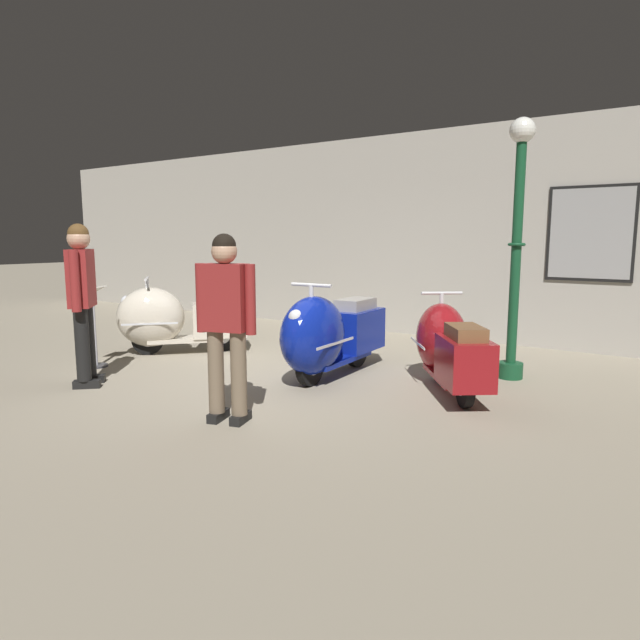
% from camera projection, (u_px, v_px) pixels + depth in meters
% --- Properties ---
extents(ground_plane, '(60.00, 60.00, 0.00)m').
position_uv_depth(ground_plane, '(266.00, 378.00, 6.36)').
color(ground_plane, gray).
extents(showroom_back_wall, '(18.00, 0.24, 3.25)m').
position_uv_depth(showroom_back_wall, '(411.00, 235.00, 9.14)').
color(showroom_back_wall, '#ADA89E').
rests_on(showroom_back_wall, ground).
extents(scooter_0, '(1.53, 1.62, 1.06)m').
position_uv_depth(scooter_0, '(172.00, 319.00, 7.66)').
color(scooter_0, black).
rests_on(scooter_0, ground).
extents(scooter_1, '(0.63, 1.84, 1.11)m').
position_uv_depth(scooter_1, '(327.00, 335.00, 6.27)').
color(scooter_1, black).
rests_on(scooter_1, ground).
extents(scooter_2, '(1.36, 1.61, 1.01)m').
position_uv_depth(scooter_2, '(447.00, 346.00, 5.86)').
color(scooter_2, black).
rests_on(scooter_2, ground).
extents(lamppost, '(0.28, 0.28, 2.87)m').
position_uv_depth(lamppost, '(517.00, 242.00, 6.15)').
color(lamppost, '#144728').
rests_on(lamppost, ground).
extents(visitor_0, '(0.45, 0.46, 1.74)m').
position_uv_depth(visitor_0, '(82.00, 293.00, 5.91)').
color(visitor_0, black).
rests_on(visitor_0, ground).
extents(visitor_1, '(0.53, 0.34, 1.63)m').
position_uv_depth(visitor_1, '(226.00, 315.00, 4.72)').
color(visitor_1, black).
rests_on(visitor_1, ground).
extents(info_stanchion, '(0.34, 0.39, 1.01)m').
position_uv_depth(info_stanchion, '(95.00, 334.00, 6.86)').
color(info_stanchion, '#333338').
rests_on(info_stanchion, ground).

